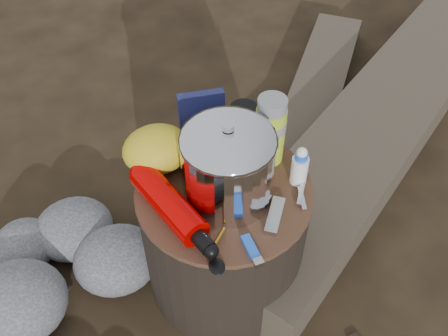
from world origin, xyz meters
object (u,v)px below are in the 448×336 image
object	(u,v)px
stump	(224,237)
thermos	(270,130)
camping_pot	(228,163)
travel_mug	(244,124)
fuel_bottle	(169,204)
log_main	(387,115)

from	to	relation	value
stump	thermos	world-z (taller)	thermos
stump	thermos	bearing A→B (deg)	26.08
camping_pot	travel_mug	world-z (taller)	camping_pot
camping_pot	fuel_bottle	bearing A→B (deg)	-173.71
camping_pot	stump	bearing A→B (deg)	104.61
camping_pot	fuel_bottle	distance (m)	0.17
log_main	thermos	size ratio (longest dim) A/B	10.29
fuel_bottle	thermos	size ratio (longest dim) A/B	1.56
camping_pot	travel_mug	xyz separation A→B (m)	(0.10, 0.17, -0.05)
log_main	travel_mug	size ratio (longest dim) A/B	18.18
thermos	travel_mug	xyz separation A→B (m)	(-0.04, 0.08, -0.04)
fuel_bottle	travel_mug	size ratio (longest dim) A/B	2.76
stump	log_main	xyz separation A→B (m)	(0.78, 0.42, -0.12)
travel_mug	stump	bearing A→B (deg)	-123.94
stump	log_main	size ratio (longest dim) A/B	0.22
log_main	camping_pot	bearing A→B (deg)	-96.68
fuel_bottle	thermos	bearing A→B (deg)	0.04
fuel_bottle	travel_mug	world-z (taller)	travel_mug
stump	log_main	bearing A→B (deg)	28.49
stump	camping_pot	world-z (taller)	camping_pot
fuel_bottle	travel_mug	xyz separation A→B (m)	(0.25, 0.19, 0.02)
stump	thermos	distance (m)	0.34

